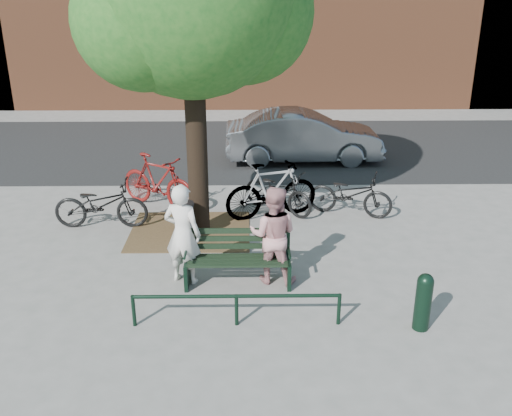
{
  "coord_description": "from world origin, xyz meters",
  "views": [
    {
      "loc": [
        0.18,
        -8.39,
        4.7
      ],
      "look_at": [
        0.32,
        1.0,
        0.98
      ],
      "focal_mm": 40.0,
      "sensor_mm": 36.0,
      "label": 1
    }
  ],
  "objects_px": {
    "litter_bin": "(184,222)",
    "bicycle_c": "(278,191)",
    "park_bench": "(238,257)",
    "person_left": "(183,234)",
    "bollard": "(423,300)",
    "person_right": "(273,235)",
    "parked_car": "(303,137)"
  },
  "relations": [
    {
      "from": "park_bench",
      "to": "parked_car",
      "type": "relative_size",
      "value": 0.4
    },
    {
      "from": "person_left",
      "to": "bollard",
      "type": "distance_m",
      "value": 3.89
    },
    {
      "from": "person_right",
      "to": "bicycle_c",
      "type": "bearing_deg",
      "value": -82.79
    },
    {
      "from": "person_right",
      "to": "parked_car",
      "type": "distance_m",
      "value": 6.99
    },
    {
      "from": "person_left",
      "to": "bicycle_c",
      "type": "bearing_deg",
      "value": -101.17
    },
    {
      "from": "park_bench",
      "to": "litter_bin",
      "type": "relative_size",
      "value": 2.13
    },
    {
      "from": "bollard",
      "to": "bicycle_c",
      "type": "xyz_separation_m",
      "value": [
        -1.85,
        4.59,
        -0.01
      ]
    },
    {
      "from": "park_bench",
      "to": "parked_car",
      "type": "height_order",
      "value": "parked_car"
    },
    {
      "from": "person_left",
      "to": "litter_bin",
      "type": "relative_size",
      "value": 2.11
    },
    {
      "from": "park_bench",
      "to": "bollard",
      "type": "xyz_separation_m",
      "value": [
        2.68,
        -1.41,
        -0.0
      ]
    },
    {
      "from": "bollard",
      "to": "person_left",
      "type": "bearing_deg",
      "value": 157.56
    },
    {
      "from": "park_bench",
      "to": "parked_car",
      "type": "bearing_deg",
      "value": 76.08
    },
    {
      "from": "person_right",
      "to": "litter_bin",
      "type": "bearing_deg",
      "value": -31.61
    },
    {
      "from": "litter_bin",
      "to": "bicycle_c",
      "type": "relative_size",
      "value": 0.46
    },
    {
      "from": "bicycle_c",
      "to": "person_left",
      "type": "bearing_deg",
      "value": -168.94
    },
    {
      "from": "person_left",
      "to": "bicycle_c",
      "type": "xyz_separation_m",
      "value": [
        1.73,
        3.11,
        -0.39
      ]
    },
    {
      "from": "park_bench",
      "to": "person_right",
      "type": "bearing_deg",
      "value": 6.92
    },
    {
      "from": "park_bench",
      "to": "litter_bin",
      "type": "xyz_separation_m",
      "value": [
        -1.05,
        1.61,
        -0.07
      ]
    },
    {
      "from": "bicycle_c",
      "to": "park_bench",
      "type": "bearing_deg",
      "value": -154.49
    },
    {
      "from": "person_left",
      "to": "bollard",
      "type": "bearing_deg",
      "value": 175.44
    },
    {
      "from": "park_bench",
      "to": "person_left",
      "type": "bearing_deg",
      "value": 175.49
    },
    {
      "from": "park_bench",
      "to": "person_left",
      "type": "relative_size",
      "value": 1.01
    },
    {
      "from": "park_bench",
      "to": "bollard",
      "type": "relative_size",
      "value": 1.96
    },
    {
      "from": "person_right",
      "to": "litter_bin",
      "type": "distance_m",
      "value": 2.29
    },
    {
      "from": "bicycle_c",
      "to": "parked_car",
      "type": "xyz_separation_m",
      "value": [
        0.9,
        3.78,
        0.24
      ]
    },
    {
      "from": "litter_bin",
      "to": "bicycle_c",
      "type": "bearing_deg",
      "value": 39.94
    },
    {
      "from": "person_left",
      "to": "parked_car",
      "type": "relative_size",
      "value": 0.4
    },
    {
      "from": "litter_bin",
      "to": "person_left",
      "type": "bearing_deg",
      "value": -84.48
    },
    {
      "from": "person_right",
      "to": "bollard",
      "type": "height_order",
      "value": "person_right"
    },
    {
      "from": "park_bench",
      "to": "litter_bin",
      "type": "bearing_deg",
      "value": 123.06
    },
    {
      "from": "person_left",
      "to": "litter_bin",
      "type": "height_order",
      "value": "person_left"
    },
    {
      "from": "parked_car",
      "to": "person_left",
      "type": "bearing_deg",
      "value": 157.53
    }
  ]
}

